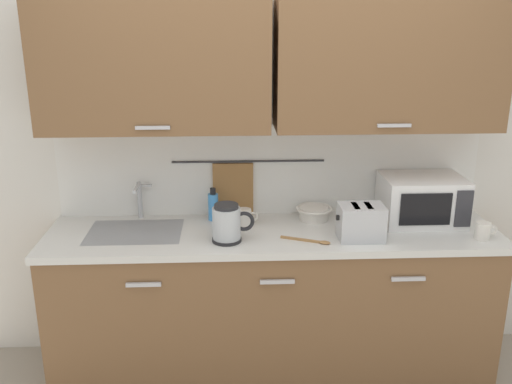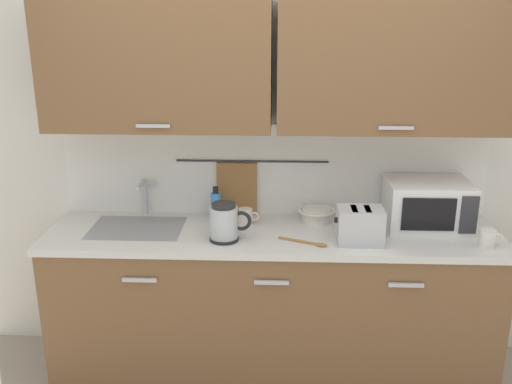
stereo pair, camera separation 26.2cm
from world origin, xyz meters
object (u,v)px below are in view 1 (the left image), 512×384
(electric_kettle, at_px, (227,223))
(mixing_bowl, at_px, (314,212))
(toaster, at_px, (361,222))
(microwave, at_px, (422,199))
(mug_near_sink, at_px, (245,217))
(dish_soap_bottle, at_px, (213,206))
(wooden_spoon, at_px, (311,241))
(mug_by_kettle, at_px, (483,231))

(electric_kettle, relative_size, mixing_bowl, 1.06)
(toaster, bearing_deg, microwave, 31.03)
(mug_near_sink, bearing_deg, dish_soap_bottle, 154.08)
(dish_soap_bottle, distance_m, toaster, 0.87)
(microwave, distance_m, toaster, 0.48)
(microwave, distance_m, mug_near_sink, 1.03)
(dish_soap_bottle, bearing_deg, microwave, -3.91)
(wooden_spoon, bearing_deg, mug_by_kettle, -0.29)
(electric_kettle, height_order, dish_soap_bottle, electric_kettle)
(electric_kettle, height_order, toaster, electric_kettle)
(microwave, xyz_separation_m, electric_kettle, (-1.13, -0.25, -0.03))
(dish_soap_bottle, bearing_deg, wooden_spoon, -34.31)
(electric_kettle, distance_m, wooden_spoon, 0.46)
(dish_soap_bottle, relative_size, mug_by_kettle, 1.63)
(microwave, bearing_deg, wooden_spoon, -157.67)
(electric_kettle, xyz_separation_m, toaster, (0.72, -0.00, -0.01))
(dish_soap_bottle, height_order, mixing_bowl, dish_soap_bottle)
(microwave, distance_m, electric_kettle, 1.15)
(dish_soap_bottle, relative_size, wooden_spoon, 0.74)
(mug_near_sink, bearing_deg, toaster, -21.23)
(mug_near_sink, height_order, toaster, toaster)
(toaster, height_order, mug_by_kettle, toaster)
(mixing_bowl, bearing_deg, microwave, -5.45)
(mixing_bowl, bearing_deg, mug_near_sink, -170.96)
(electric_kettle, distance_m, mixing_bowl, 0.60)
(toaster, relative_size, mug_by_kettle, 2.13)
(electric_kettle, height_order, wooden_spoon, electric_kettle)
(mug_near_sink, bearing_deg, wooden_spoon, -38.16)
(mug_near_sink, distance_m, mug_by_kettle, 1.31)
(mixing_bowl, bearing_deg, dish_soap_bottle, 177.69)
(electric_kettle, bearing_deg, mug_by_kettle, -1.58)
(dish_soap_bottle, bearing_deg, mixing_bowl, -2.31)
(electric_kettle, relative_size, wooden_spoon, 0.86)
(dish_soap_bottle, height_order, toaster, dish_soap_bottle)
(mug_by_kettle, bearing_deg, microwave, 131.40)
(dish_soap_bottle, bearing_deg, electric_kettle, -75.68)
(toaster, height_order, wooden_spoon, toaster)
(mug_near_sink, height_order, wooden_spoon, mug_near_sink)
(dish_soap_bottle, xyz_separation_m, mixing_bowl, (0.59, -0.02, -0.04))
(mug_by_kettle, bearing_deg, dish_soap_bottle, 165.90)
(toaster, bearing_deg, mug_by_kettle, -3.27)
(mug_by_kettle, xyz_separation_m, wooden_spoon, (-0.93, 0.00, -0.04))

